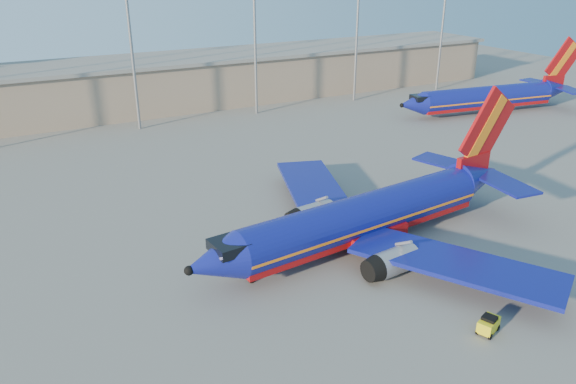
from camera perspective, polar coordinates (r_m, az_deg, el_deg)
name	(u,v)px	position (r m, az deg, el deg)	size (l,w,h in m)	color
ground	(322,245)	(52.08, 3.46, -5.37)	(220.00, 220.00, 0.00)	slate
terminal_building	(203,78)	(104.85, -8.63, 11.35)	(122.00, 16.00, 8.50)	gray
light_mast_row	(194,8)	(90.18, -9.51, 18.00)	(101.60, 1.60, 28.65)	gray
aircraft_main	(370,215)	(51.87, 8.36, -2.34)	(37.64, 36.05, 12.75)	navy
aircraft_second	(490,97)	(102.19, 19.88, 9.09)	(35.50, 13.74, 12.06)	navy
baggage_tug	(489,324)	(42.88, 19.70, -12.52)	(2.08, 1.67, 1.30)	yellow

